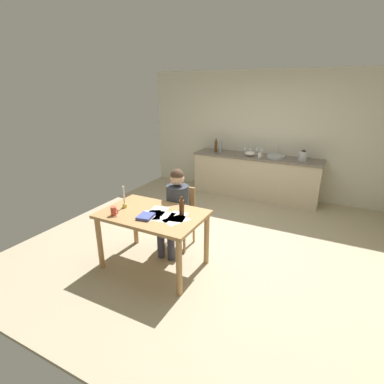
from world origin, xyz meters
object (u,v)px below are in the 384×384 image
object	(u,v)px
coffee_mug	(114,211)
teacup_on_counter	(260,155)
bottle_oil	(216,146)
wine_bottle_on_table	(182,207)
dining_table	(153,221)
wine_glass_back_right	(245,148)
sink_unit	(276,157)
wine_glass_back_left	(250,149)
bottle_vinegar	(220,147)
wine_glass_near_sink	(261,150)
wine_glass_by_kettle	(257,149)
person_seated	(176,205)
stovetop_kettle	(303,156)
chair_at_table	(180,213)
book_magazine	(146,216)
mixing_bowl	(250,153)
candlestick	(124,202)

from	to	relation	value
coffee_mug	teacup_on_counter	bearing A→B (deg)	74.49
bottle_oil	wine_bottle_on_table	bearing A→B (deg)	-74.69
dining_table	wine_glass_back_right	world-z (taller)	wine_glass_back_right
sink_unit	wine_glass_back_left	xyz separation A→B (m)	(-0.58, 0.15, 0.09)
bottle_vinegar	wine_glass_near_sink	distance (m)	0.88
wine_glass_by_kettle	person_seated	bearing A→B (deg)	-97.26
person_seated	stovetop_kettle	world-z (taller)	person_seated
stovetop_kettle	wine_glass_by_kettle	size ratio (longest dim) A/B	1.43
wine_glass_near_sink	wine_glass_back_right	size ratio (longest dim) A/B	1.00
coffee_mug	stovetop_kettle	xyz separation A→B (m)	(1.73, 3.47, 0.18)
teacup_on_counter	wine_glass_back_right	bearing A→B (deg)	143.57
dining_table	coffee_mug	size ratio (longest dim) A/B	11.52
chair_at_table	coffee_mug	bearing A→B (deg)	-113.12
dining_table	wine_glass_near_sink	bearing A→B (deg)	81.64
chair_at_table	wine_glass_back_right	size ratio (longest dim) A/B	5.72
dining_table	teacup_on_counter	size ratio (longest dim) A/B	11.53
dining_table	coffee_mug	bearing A→B (deg)	-143.89
dining_table	bottle_vinegar	size ratio (longest dim) A/B	4.99
person_seated	wine_glass_by_kettle	distance (m)	2.86
sink_unit	wine_glass_back_left	size ratio (longest dim) A/B	2.34
bottle_vinegar	coffee_mug	bearing A→B (deg)	-90.04
wine_glass_back_right	wine_glass_by_kettle	bearing A→B (deg)	0.00
wine_glass_by_kettle	wine_glass_back_left	distance (m)	0.14
book_magazine	mixing_bowl	world-z (taller)	mixing_bowl
stovetop_kettle	wine_glass_by_kettle	xyz separation A→B (m)	(-0.96, 0.15, 0.01)
dining_table	bottle_vinegar	bearing A→B (deg)	96.79
sink_unit	wine_glass_near_sink	world-z (taller)	sink_unit
wine_bottle_on_table	wine_glass_by_kettle	world-z (taller)	wine_glass_by_kettle
dining_table	coffee_mug	distance (m)	0.50
book_magazine	wine_glass_back_left	size ratio (longest dim) A/B	1.36
sink_unit	wine_glass_by_kettle	bearing A→B (deg)	161.68
candlestick	teacup_on_counter	size ratio (longest dim) A/B	2.63
coffee_mug	wine_glass_back_right	distance (m)	3.66
wine_bottle_on_table	sink_unit	xyz separation A→B (m)	(0.47, 3.07, 0.06)
wine_glass_back_right	bottle_oil	bearing A→B (deg)	-163.21
book_magazine	person_seated	bearing A→B (deg)	78.39
sink_unit	bottle_vinegar	world-z (taller)	bottle_vinegar
wine_bottle_on_table	teacup_on_counter	world-z (taller)	wine_bottle_on_table
bottle_vinegar	wine_glass_back_left	size ratio (longest dim) A/B	1.69
teacup_on_counter	candlestick	bearing A→B (deg)	-107.44
wine_glass_by_kettle	teacup_on_counter	size ratio (longest dim) A/B	1.37
bottle_vinegar	wine_glass_back_left	world-z (taller)	bottle_vinegar
bottle_vinegar	stovetop_kettle	bearing A→B (deg)	0.58
person_seated	bottle_oil	xyz separation A→B (m)	(-0.51, 2.64, 0.35)
sink_unit	book_magazine	bearing A→B (deg)	-103.75
stovetop_kettle	dining_table	bearing A→B (deg)	-112.97
wine_glass_back_right	teacup_on_counter	size ratio (longest dim) A/B	1.37
coffee_mug	stovetop_kettle	size ratio (longest dim) A/B	0.51
bottle_oil	wine_glass_back_right	distance (m)	0.64
wine_bottle_on_table	wine_glass_by_kettle	bearing A→B (deg)	89.42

